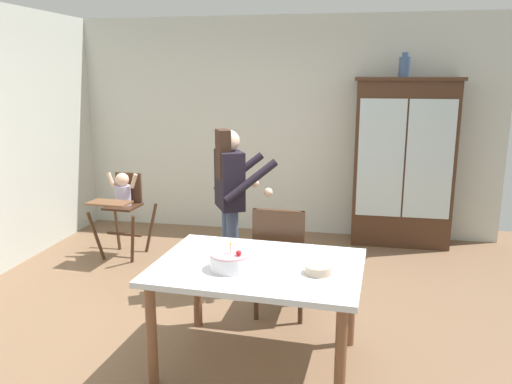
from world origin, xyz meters
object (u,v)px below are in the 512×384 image
ceramic_vase (405,66)px  dining_table (258,277)px  high_chair_with_toddler (123,199)px  serving_bowl (318,269)px  adult_person (230,192)px  birthday_cake (231,261)px  dining_chair_far_side (280,254)px  china_cabinet (403,162)px

ceramic_vase → dining_table: bearing=-111.2°
high_chair_with_toddler → serving_bowl: bearing=-36.6°
adult_person → ceramic_vase: bearing=-69.7°
birthday_cake → dining_chair_far_side: size_ratio=0.29×
ceramic_vase → serving_bowl: ceramic_vase is taller
china_cabinet → serving_bowl: size_ratio=10.95×
adult_person → dining_chair_far_side: 0.78m
adult_person → serving_bowl: size_ratio=8.50×
ceramic_vase → adult_person: 2.64m
china_cabinet → dining_table: 3.17m
serving_bowl → adult_person: bearing=125.8°
ceramic_vase → adult_person: (-1.60, -1.78, -1.12)m
adult_person → birthday_cake: size_ratio=5.47×
birthday_cake → dining_chair_far_side: dining_chair_far_side is taller
ceramic_vase → birthday_cake: size_ratio=0.96×
high_chair_with_toddler → dining_chair_far_side: dining_chair_far_side is taller
high_chair_with_toddler → china_cabinet: bearing=22.8°
high_chair_with_toddler → birthday_cake: 2.63m
china_cabinet → ceramic_vase: size_ratio=7.30×
adult_person → serving_bowl: adult_person is taller
ceramic_vase → serving_bowl: (-0.72, -3.01, -1.32)m
dining_chair_far_side → serving_bowl: bearing=115.5°
china_cabinet → dining_chair_far_side: 2.51m
dining_table → birthday_cake: birthday_cake is taller
dining_table → serving_bowl: bearing=-11.8°
ceramic_vase → dining_chair_far_side: (-1.08, -2.20, -1.53)m
ceramic_vase → birthday_cake: bearing=-113.1°
dining_table → dining_chair_far_side: 0.73m
china_cabinet → ceramic_vase: bearing=175.7°
adult_person → dining_chair_far_side: size_ratio=1.59×
dining_chair_far_side → dining_table: bearing=87.2°
birthday_cake → ceramic_vase: bearing=66.9°
china_cabinet → high_chair_with_toddler: size_ratio=2.08×
ceramic_vase → birthday_cake: ceramic_vase is taller
ceramic_vase → dining_table: (-1.13, -2.92, -1.44)m
adult_person → dining_table: bearing=174.6°
china_cabinet → dining_chair_far_side: size_ratio=2.05×
serving_bowl → ceramic_vase: bearing=76.6°
dining_table → serving_bowl: size_ratio=8.11×
dining_chair_far_side → birthday_cake: bearing=76.8°
high_chair_with_toddler → adult_person: adult_person is taller
china_cabinet → dining_table: bearing=-112.0°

